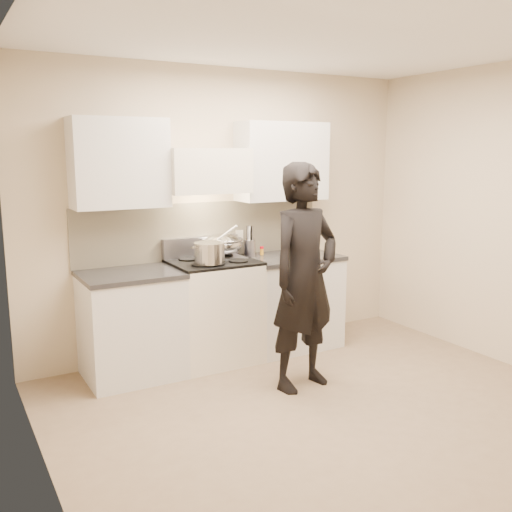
{
  "coord_description": "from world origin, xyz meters",
  "views": [
    {
      "loc": [
        -2.47,
        -3.19,
        1.92
      ],
      "look_at": [
        -0.06,
        1.05,
        1.03
      ],
      "focal_mm": 40.0,
      "sensor_mm": 36.0,
      "label": 1
    }
  ],
  "objects_px": {
    "wok": "(222,244)",
    "utensil_crock": "(250,247)",
    "person": "(304,277)",
    "stove": "(214,311)",
    "counter_right": "(289,301)"
  },
  "relations": [
    {
      "from": "wok",
      "to": "utensil_crock",
      "type": "bearing_deg",
      "value": 4.75
    },
    {
      "from": "utensil_crock",
      "to": "person",
      "type": "xyz_separation_m",
      "value": [
        -0.09,
        -1.07,
        -0.09
      ]
    },
    {
      "from": "stove",
      "to": "person",
      "type": "distance_m",
      "value": 1.08
    },
    {
      "from": "person",
      "to": "wok",
      "type": "bearing_deg",
      "value": 91.37
    },
    {
      "from": "stove",
      "to": "counter_right",
      "type": "distance_m",
      "value": 0.83
    },
    {
      "from": "wok",
      "to": "utensil_crock",
      "type": "xyz_separation_m",
      "value": [
        0.31,
        0.03,
        -0.05
      ]
    },
    {
      "from": "person",
      "to": "utensil_crock",
      "type": "bearing_deg",
      "value": 74.67
    },
    {
      "from": "counter_right",
      "to": "utensil_crock",
      "type": "distance_m",
      "value": 0.68
    },
    {
      "from": "wok",
      "to": "utensil_crock",
      "type": "height_order",
      "value": "wok"
    },
    {
      "from": "stove",
      "to": "person",
      "type": "height_order",
      "value": "person"
    },
    {
      "from": "utensil_crock",
      "to": "person",
      "type": "relative_size",
      "value": 0.16
    },
    {
      "from": "counter_right",
      "to": "wok",
      "type": "height_order",
      "value": "wok"
    },
    {
      "from": "stove",
      "to": "person",
      "type": "relative_size",
      "value": 0.52
    },
    {
      "from": "utensil_crock",
      "to": "person",
      "type": "bearing_deg",
      "value": -94.57
    },
    {
      "from": "stove",
      "to": "utensil_crock",
      "type": "xyz_separation_m",
      "value": [
        0.47,
        0.17,
        0.53
      ]
    }
  ]
}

